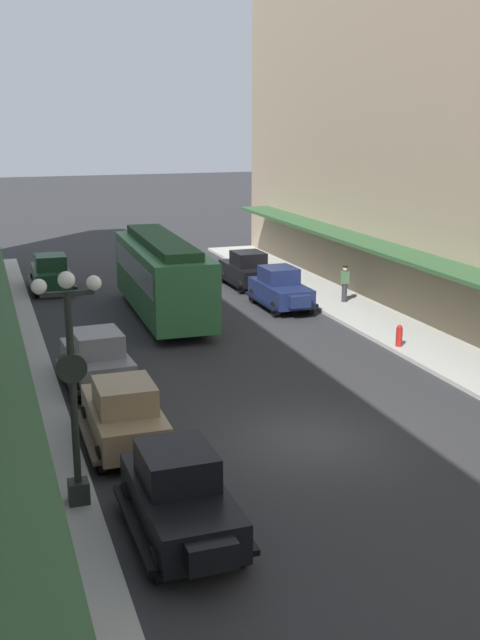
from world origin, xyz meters
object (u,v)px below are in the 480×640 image
Objects in this scene: parked_car_6 at (247,269)px; lamp_post_with_clock at (72,380)px; parked_car_4 at (97,357)px; parked_car_5 at (51,272)px; parked_car_2 at (180,494)px; streetcar at (162,274)px; parked_car_1 at (124,413)px; fire_hydrant at (399,335)px; pedestrian_3 at (345,283)px; parked_car_0 at (280,288)px.

parked_car_6 is 23.30m from lamp_post_with_clock.
parked_car_4 is 1.01× the size of parked_car_5.
streetcar is at bearing 77.76° from parked_car_2.
parked_car_1 reaches higher than fire_hydrant.
parked_car_1 is at bearing 61.92° from lamp_post_with_clock.
pedestrian_3 is at bearing -59.78° from parked_car_6.
parked_car_5 is 1.00× the size of parked_car_6.
parked_car_4 is 0.84× the size of lamp_post_with_clock.
parked_car_4 is 8.37m from lamp_post_with_clock.
streetcar is (-5.42, -4.55, 0.96)m from parked_car_6.
parked_car_4 and parked_car_5 have the same top height.
streetcar is (4.09, 12.92, 0.96)m from parked_car_1.
lamp_post_with_clock is (-1.61, -22.69, 2.04)m from parked_car_5.
parked_car_5 is at bearing 120.60° from streetcar.
streetcar reaches higher than fire_hydrant.
fire_hydrant is at bearing -100.22° from pedestrian_3.
parked_car_0 and parked_car_2 have the same top height.
parked_car_6 is (9.51, 17.46, 0.00)m from parked_car_1.
parked_car_4 is (-9.38, -7.73, 0.00)m from parked_car_0.
parked_car_4 is at bearing 89.27° from parked_car_1.
parked_car_4 is 8.91m from streetcar.
parked_car_6 is (9.44, 12.44, 0.00)m from parked_car_4.
parked_car_0 is 2.56× the size of pedestrian_3.
lamp_post_with_clock is at bearing -118.08° from parked_car_1.
pedestrian_3 is at bearing 47.52° from lamp_post_with_clock.
fire_hydrant is (11.18, 5.29, -0.38)m from parked_car_1.
parked_car_4 is 2.59× the size of pedestrian_3.
parked_car_6 is at bearing 52.80° from parked_car_4.
streetcar reaches higher than parked_car_5.
pedestrian_3 is at bearing 44.82° from parked_car_1.
lamp_post_with_clock is at bearing 134.58° from parked_car_2.
parked_car_6 is 12.30m from fire_hydrant.
parked_car_6 is 2.56× the size of pedestrian_3.
parked_car_2 is 1.00× the size of parked_car_5.
lamp_post_with_clock is at bearing -101.58° from parked_car_4.
parked_car_0 is at bearing 39.49° from parked_car_4.
lamp_post_with_clock is (-1.63, -7.95, 2.04)m from parked_car_4.
parked_car_6 is at bearing -13.62° from parked_car_5.
lamp_post_with_clock reaches higher than fire_hydrant.
parked_car_6 is 0.44× the size of streetcar.
lamp_post_with_clock is at bearing -125.07° from parked_car_0.
parked_car_0 is 19.80m from parked_car_2.
parked_car_4 and parked_car_6 have the same top height.
parked_car_0 is at bearing 62.31° from parked_car_2.
parked_car_1 is at bearing -90.73° from parked_car_4.
lamp_post_with_clock reaches higher than parked_car_2.
parked_car_5 is at bearing 143.33° from parked_car_0.
parked_car_1 is 0.44× the size of streetcar.
streetcar is 16.86m from lamp_post_with_clock.
parked_car_0 reaches higher than fire_hydrant.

